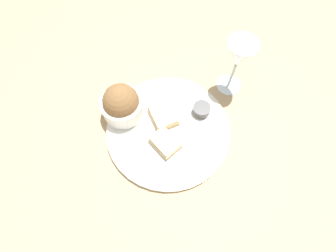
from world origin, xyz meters
name	(u,v)px	position (x,y,z in m)	size (l,w,h in m)	color
ground_plane	(168,131)	(0.00, 0.00, 0.00)	(4.00, 4.00, 0.00)	tan
dinner_plate	(168,130)	(0.00, 0.00, 0.01)	(0.33, 0.33, 0.01)	silver
salad_bowl	(122,104)	(-0.09, -0.10, 0.06)	(0.11, 0.11, 0.10)	white
sauce_ramekin	(201,109)	(-0.02, 0.10, 0.03)	(0.05, 0.05, 0.03)	#4C4C4C
cheese_toast_near	(163,116)	(-0.04, 0.00, 0.03)	(0.08, 0.07, 0.03)	#D1B27F
cheese_toast_far	(165,143)	(0.04, -0.02, 0.03)	(0.09, 0.08, 0.03)	#D1B27F
wine_glass	(239,57)	(-0.08, 0.22, 0.13)	(0.08, 0.08, 0.18)	silver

